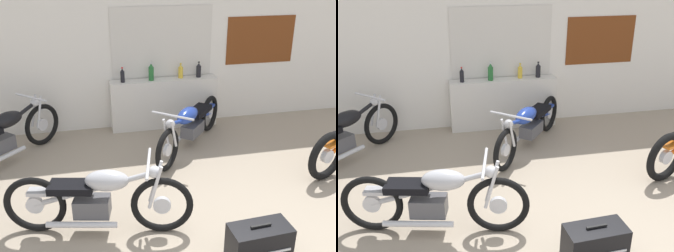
# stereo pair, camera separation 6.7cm
# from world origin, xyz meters

# --- Properties ---
(wall_back) EXTENTS (10.00, 0.07, 2.80)m
(wall_back) POSITION_xyz_m (-0.00, 3.78, 1.40)
(wall_back) COLOR silver
(wall_back) RESTS_ON ground_plane
(sill_counter) EXTENTS (1.82, 0.28, 0.86)m
(sill_counter) POSITION_xyz_m (-0.44, 3.61, 0.43)
(sill_counter) COLOR silver
(sill_counter) RESTS_ON ground_plane
(bottle_leftmost) EXTENTS (0.07, 0.07, 0.25)m
(bottle_leftmost) POSITION_xyz_m (-1.14, 3.59, 0.97)
(bottle_leftmost) COLOR black
(bottle_leftmost) RESTS_ON sill_counter
(bottle_left_center) EXTENTS (0.09, 0.09, 0.31)m
(bottle_left_center) POSITION_xyz_m (-0.66, 3.59, 0.99)
(bottle_left_center) COLOR #23662D
(bottle_left_center) RESTS_ON sill_counter
(bottle_center) EXTENTS (0.08, 0.08, 0.25)m
(bottle_center) POSITION_xyz_m (-0.15, 3.62, 0.97)
(bottle_center) COLOR gold
(bottle_center) RESTS_ON sill_counter
(bottle_right_center) EXTENTS (0.08, 0.08, 0.27)m
(bottle_right_center) POSITION_xyz_m (0.17, 3.61, 0.97)
(bottle_right_center) COLOR black
(bottle_right_center) RESTS_ON sill_counter
(motorcycle_black) EXTENTS (1.49, 1.59, 0.84)m
(motorcycle_black) POSITION_xyz_m (-2.95, 2.79, 0.42)
(motorcycle_black) COLOR black
(motorcycle_black) RESTS_ON ground_plane
(motorcycle_blue) EXTENTS (1.44, 1.70, 0.78)m
(motorcycle_blue) POSITION_xyz_m (-0.22, 2.68, 0.40)
(motorcycle_blue) COLOR black
(motorcycle_blue) RESTS_ON ground_plane
(motorcycle_silver) EXTENTS (1.99, 0.69, 0.86)m
(motorcycle_silver) POSITION_xyz_m (-1.72, 0.93, 0.42)
(motorcycle_silver) COLOR black
(motorcycle_silver) RESTS_ON ground_plane
(hard_case_black) EXTENTS (0.61, 0.34, 0.41)m
(hard_case_black) POSITION_xyz_m (-0.22, 0.15, 0.19)
(hard_case_black) COLOR black
(hard_case_black) RESTS_ON ground_plane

